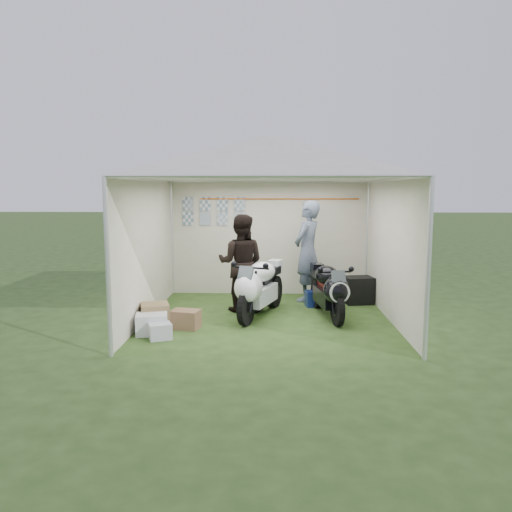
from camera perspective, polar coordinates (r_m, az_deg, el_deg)
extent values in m
plane|color=#2B4519|center=(8.41, 1.35, -7.10)|extent=(80.00, 80.00, 0.00)
cylinder|color=silver|center=(6.55, -16.58, -1.35)|extent=(0.06, 0.06, 2.30)
cylinder|color=silver|center=(6.50, 19.10, -1.52)|extent=(0.06, 0.06, 2.30)
cylinder|color=silver|center=(10.39, -9.61, 2.05)|extent=(0.06, 0.06, 2.30)
cylinder|color=silver|center=(10.36, 12.63, 1.96)|extent=(0.06, 0.06, 2.30)
cube|color=beige|center=(10.18, 1.49, 2.04)|extent=(4.00, 0.02, 2.30)
cube|color=beige|center=(8.46, -12.30, 0.74)|extent=(0.02, 4.00, 2.30)
cube|color=beige|center=(8.42, 15.12, 0.62)|extent=(0.02, 4.00, 2.30)
pyramid|color=silver|center=(8.15, 1.41, 11.22)|extent=(5.66, 5.66, 0.70)
cube|color=#99A5B7|center=(10.27, -7.79, 5.94)|extent=(0.22, 0.02, 0.28)
cube|color=#99A5B7|center=(10.21, -5.84, 5.96)|extent=(0.22, 0.02, 0.28)
cube|color=#99A5B7|center=(10.17, -3.88, 5.97)|extent=(0.22, 0.01, 0.28)
cube|color=#99A5B7|center=(10.14, -1.90, 5.98)|extent=(0.22, 0.01, 0.28)
cube|color=#99A5B7|center=(10.28, -7.76, 4.27)|extent=(0.22, 0.02, 0.28)
cube|color=#99A5B7|center=(10.23, -5.82, 4.28)|extent=(0.22, 0.01, 0.28)
cube|color=#99A5B7|center=(10.19, -3.87, 4.29)|extent=(0.22, 0.02, 0.28)
cube|color=#99A5B7|center=(10.16, -1.90, 4.29)|extent=(0.22, 0.01, 0.28)
cylinder|color=#D8590C|center=(10.11, 2.65, 6.54)|extent=(3.20, 0.02, 0.02)
cylinder|color=black|center=(7.89, -1.12, -5.91)|extent=(0.28, 0.58, 0.58)
cylinder|color=black|center=(9.13, 2.04, -4.06)|extent=(0.32, 0.60, 0.58)
cube|color=white|center=(8.45, 0.46, -4.47)|extent=(0.61, 0.97, 0.29)
ellipsoid|color=white|center=(7.92, -0.87, -3.58)|extent=(0.60, 0.69, 0.48)
ellipsoid|color=white|center=(8.47, 0.69, -1.79)|extent=(0.59, 0.70, 0.34)
cube|color=black|center=(8.84, 1.55, -1.78)|extent=(0.42, 0.63, 0.14)
cube|color=white|center=(9.12, 2.21, -0.99)|extent=(0.29, 0.34, 0.17)
cube|color=black|center=(8.77, 1.34, -2.93)|extent=(0.26, 0.53, 0.10)
cube|color=#3F474C|center=(7.77, -1.18, -1.92)|extent=(0.26, 0.21, 0.20)
cylinder|color=black|center=(7.98, 9.30, -6.02)|extent=(0.17, 0.55, 0.54)
cylinder|color=black|center=(9.16, 7.06, -4.21)|extent=(0.22, 0.55, 0.54)
cube|color=black|center=(8.51, 8.19, -4.64)|extent=(0.44, 0.89, 0.27)
ellipsoid|color=black|center=(8.00, 9.16, -3.87)|extent=(0.49, 0.60, 0.45)
ellipsoid|color=black|center=(8.53, 8.08, -2.16)|extent=(0.48, 0.61, 0.32)
cube|color=black|center=(8.88, 7.46, -2.11)|extent=(0.32, 0.57, 0.13)
cube|color=black|center=(9.15, 7.00, -1.36)|extent=(0.24, 0.30, 0.16)
cube|color=maroon|center=(8.82, 7.59, -3.19)|extent=(0.17, 0.50, 0.09)
cube|color=#3F474C|center=(7.85, 9.42, -2.35)|extent=(0.23, 0.16, 0.19)
cylinder|color=white|center=(7.81, 9.57, -4.15)|extent=(0.32, 0.07, 0.32)
cube|color=#2339A9|center=(9.27, 6.91, -4.85)|extent=(0.42, 0.30, 0.29)
imported|color=black|center=(8.76, -1.74, -0.80)|extent=(0.91, 0.75, 1.71)
imported|color=slate|center=(9.60, 5.90, 0.56)|extent=(0.76, 0.84, 1.93)
cube|color=black|center=(9.62, 11.64, -3.84)|extent=(0.57, 0.49, 0.51)
cube|color=silver|center=(7.63, -11.83, -7.62)|extent=(0.52, 0.44, 0.30)
cube|color=brown|center=(7.96, -11.47, -6.69)|extent=(0.53, 0.53, 0.38)
cube|color=silver|center=(7.37, -10.90, -8.44)|extent=(0.39, 0.36, 0.23)
cube|color=brown|center=(7.85, -8.07, -7.17)|extent=(0.49, 0.39, 0.29)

